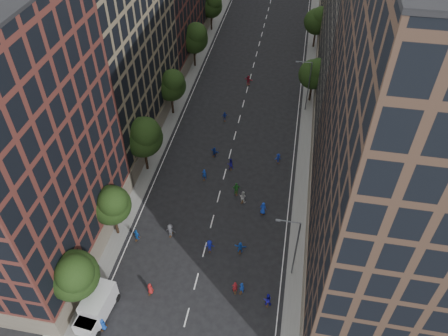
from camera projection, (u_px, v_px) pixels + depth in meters
name	position (u px, v px, depth m)	size (l,w,h in m)	color
ground	(239.00, 121.00, 72.00)	(240.00, 240.00, 0.00)	black
sidewalk_left	(180.00, 89.00, 78.95)	(4.00, 105.00, 0.15)	slate
sidewalk_right	(314.00, 102.00, 75.76)	(4.00, 105.00, 0.15)	slate
bldg_left_a	(8.00, 150.00, 43.41)	(14.00, 22.00, 30.00)	#592822
bldg_left_b	(98.00, 26.00, 59.36)	(14.00, 26.00, 34.00)	#7E6F52
bldg_right_a	(408.00, 146.00, 39.20)	(14.00, 30.00, 36.00)	#453125
bldg_right_b	(380.00, 24.00, 61.14)	(14.00, 28.00, 33.00)	#5D564C
tree_left_0	(74.00, 275.00, 43.34)	(5.20, 5.20, 8.83)	black
tree_left_1	(112.00, 204.00, 50.83)	(4.80, 4.80, 8.21)	black
tree_left_2	(143.00, 136.00, 58.92)	(5.60, 5.60, 9.45)	black
tree_left_3	(171.00, 84.00, 69.40)	(5.00, 5.00, 8.58)	black
tree_left_4	(194.00, 37.00, 80.74)	(5.40, 5.40, 9.08)	black
tree_left_5	(212.00, 5.00, 92.59)	(4.80, 4.80, 8.33)	black
tree_right_a	(315.00, 73.00, 72.32)	(5.00, 5.00, 8.39)	black
tree_right_b	(318.00, 20.00, 86.52)	(5.20, 5.20, 8.83)	black
streetlamp_near	(294.00, 246.00, 46.91)	(2.64, 0.22, 9.06)	#595B60
streetlamp_far	(308.00, 84.00, 70.71)	(2.64, 0.22, 9.06)	#595B60
cargo_van	(96.00, 307.00, 45.59)	(3.13, 5.70, 2.91)	silver
skater_0	(103.00, 325.00, 44.91)	(0.82, 0.53, 1.67)	#133C9D
skater_1	(242.00, 288.00, 48.08)	(0.61, 0.40, 1.66)	#133A9F
skater_2	(268.00, 300.00, 46.93)	(0.88, 0.68, 1.80)	#1C15AF
skater_3	(210.00, 246.00, 52.22)	(1.10, 0.63, 1.70)	#131C9F
skater_4	(137.00, 235.00, 53.46)	(0.98, 0.41, 1.67)	blue
skater_5	(240.00, 248.00, 52.11)	(1.49, 0.47, 1.61)	#1548B1
skater_6	(150.00, 289.00, 48.03)	(0.77, 0.50, 1.57)	#A31B1B
skater_7	(235.00, 287.00, 48.10)	(0.62, 0.41, 1.71)	maroon
skater_8	(243.00, 197.00, 58.02)	(0.91, 0.71, 1.87)	beige
skater_9	(171.00, 230.00, 53.82)	(1.25, 0.72, 1.93)	#49494F
skater_10	(236.00, 189.00, 59.09)	(1.14, 0.47, 1.94)	#217022
skater_11	(214.00, 152.00, 65.04)	(1.38, 0.44, 1.49)	#122E96
skater_12	(263.00, 208.00, 56.54)	(0.91, 0.59, 1.86)	#1536AE
skater_13	(204.00, 174.00, 61.26)	(0.65, 0.43, 1.79)	#163EB3
skater_14	(230.00, 164.00, 62.87)	(0.86, 0.67, 1.78)	#17118F
skater_15	(278.00, 158.00, 63.98)	(0.98, 0.56, 1.51)	navy
skater_16	(225.00, 116.00, 71.54)	(0.93, 0.39, 1.58)	#122A99
skater_17	(248.00, 80.00, 79.51)	(1.64, 0.52, 1.77)	#AC1C32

